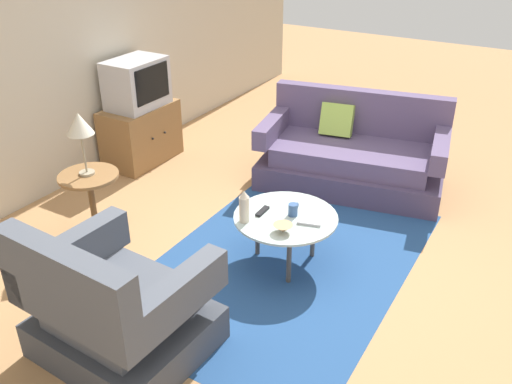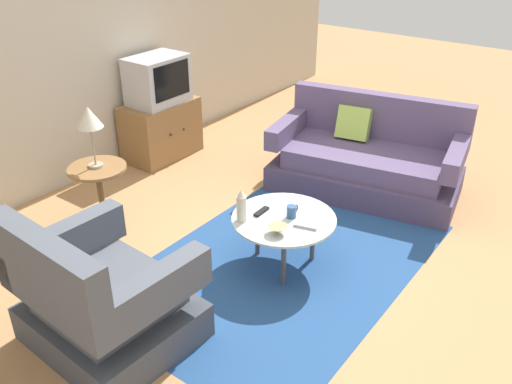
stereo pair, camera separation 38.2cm
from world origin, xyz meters
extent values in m
plane|color=#AD7F51|center=(0.00, 0.00, 0.00)|extent=(16.00, 16.00, 0.00)
cube|color=#BCB29E|center=(0.00, 2.45, 1.35)|extent=(9.00, 0.12, 2.70)
cube|color=navy|center=(-0.04, -0.05, 0.00)|extent=(2.62, 1.74, 0.00)
cube|color=#3E424B|center=(-1.32, 0.37, 0.12)|extent=(0.89, 1.00, 0.24)
cube|color=#4C515B|center=(-1.32, 0.37, 0.33)|extent=(0.73, 0.71, 0.18)
cube|color=#4C515B|center=(-1.67, 0.39, 0.67)|extent=(0.19, 0.96, 0.50)
cube|color=#4C515B|center=(-1.35, -0.04, 0.54)|extent=(0.85, 0.18, 0.24)
cube|color=#4C515B|center=(-1.30, 0.78, 0.54)|extent=(0.85, 0.18, 0.24)
cube|color=#4B3E5C|center=(1.43, 0.01, 0.12)|extent=(1.17, 1.84, 0.24)
cube|color=#5B4C70|center=(1.43, 0.01, 0.33)|extent=(0.98, 1.54, 0.18)
cube|color=#5B4C70|center=(1.79, 0.08, 0.64)|extent=(0.45, 1.71, 0.43)
cube|color=#5B4C70|center=(1.29, 0.78, 0.52)|extent=(0.88, 0.30, 0.19)
cube|color=#5B4C70|center=(1.58, -0.76, 0.52)|extent=(0.88, 0.30, 0.19)
cube|color=#A3C651|center=(1.60, 0.25, 0.57)|extent=(0.26, 0.34, 0.33)
cylinder|color=#B2C6C1|center=(-0.04, -0.05, 0.41)|extent=(0.77, 0.77, 0.02)
cylinder|color=#4C4742|center=(-0.04, 0.19, 0.20)|extent=(0.04, 0.04, 0.40)
cylinder|color=#4C4742|center=(-0.23, -0.19, 0.20)|extent=(0.04, 0.04, 0.40)
cylinder|color=#4C4742|center=(0.15, -0.20, 0.20)|extent=(0.04, 0.04, 0.40)
cylinder|color=olive|center=(-0.50, 1.45, 0.56)|extent=(0.47, 0.47, 0.02)
cylinder|color=brown|center=(-0.50, 1.45, 0.27)|extent=(0.05, 0.05, 0.55)
cylinder|color=brown|center=(-0.50, 1.45, 0.01)|extent=(0.26, 0.26, 0.02)
cube|color=olive|center=(0.86, 2.12, 0.30)|extent=(0.80, 0.46, 0.60)
sphere|color=black|center=(0.76, 1.88, 0.33)|extent=(0.02, 0.02, 0.02)
sphere|color=black|center=(0.96, 1.88, 0.33)|extent=(0.02, 0.02, 0.02)
cube|color=#B7B7BC|center=(0.86, 2.11, 0.85)|extent=(0.59, 0.41, 0.48)
cube|color=black|center=(0.86, 1.91, 0.87)|extent=(0.48, 0.01, 0.35)
cylinder|color=#9E937A|center=(-0.49, 1.46, 0.58)|extent=(0.12, 0.12, 0.02)
cylinder|color=#9E937A|center=(-0.49, 1.46, 0.75)|extent=(0.02, 0.02, 0.32)
cone|color=beige|center=(-0.49, 1.46, 0.99)|extent=(0.21, 0.21, 0.17)
cylinder|color=beige|center=(-0.25, 0.17, 0.51)|extent=(0.07, 0.07, 0.20)
cone|color=beige|center=(-0.25, 0.17, 0.64)|extent=(0.07, 0.07, 0.05)
cylinder|color=#335184|center=(0.00, -0.09, 0.46)|extent=(0.07, 0.07, 0.09)
torus|color=#335184|center=(0.06, -0.09, 0.46)|extent=(0.06, 0.01, 0.06)
cone|color=tan|center=(-0.24, -0.14, 0.44)|extent=(0.14, 0.14, 0.06)
cube|color=black|center=(-0.08, 0.12, 0.43)|extent=(0.15, 0.05, 0.02)
cube|color=#B2B2B7|center=(-0.06, -0.25, 0.43)|extent=(0.09, 0.18, 0.02)
camera|label=1|loc=(-3.15, -1.63, 2.48)|focal=38.68mm
camera|label=2|loc=(-2.94, -1.95, 2.48)|focal=38.68mm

